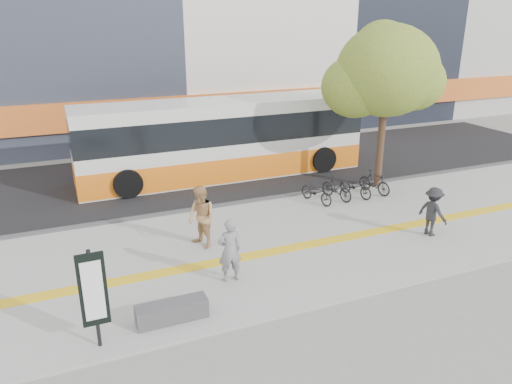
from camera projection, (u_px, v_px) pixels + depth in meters
name	position (u px, v px, depth m)	size (l,w,h in m)	color
ground	(258.00, 276.00, 12.99)	(120.00, 120.00, 0.00)	slate
sidewalk	(238.00, 251.00, 14.28)	(40.00, 7.00, 0.08)	gray
tactile_strip	(244.00, 257.00, 13.83)	(40.00, 0.45, 0.01)	yellow
street	(176.00, 178.00, 20.78)	(40.00, 8.00, 0.06)	black
curb	(203.00, 209.00, 17.30)	(40.00, 0.25, 0.14)	#38383B
bench	(172.00, 311.00, 10.90)	(1.60, 0.45, 0.45)	#38383B
signboard	(93.00, 291.00, 9.69)	(0.55, 0.10, 2.20)	black
street_tree	(384.00, 73.00, 18.25)	(4.40, 3.80, 6.31)	#382519
bus	(223.00, 141.00, 20.55)	(12.03, 2.85, 3.20)	silver
bicycle_row	(345.00, 187.00, 18.20)	(3.37, 1.61, 0.89)	black
seated_woman	(230.00, 250.00, 12.35)	(0.62, 0.41, 1.70)	black
pedestrian_tan	(201.00, 217.00, 14.16)	(0.91, 0.71, 1.86)	tan
pedestrian_dark	(433.00, 211.00, 15.00)	(1.00, 0.57, 1.55)	black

